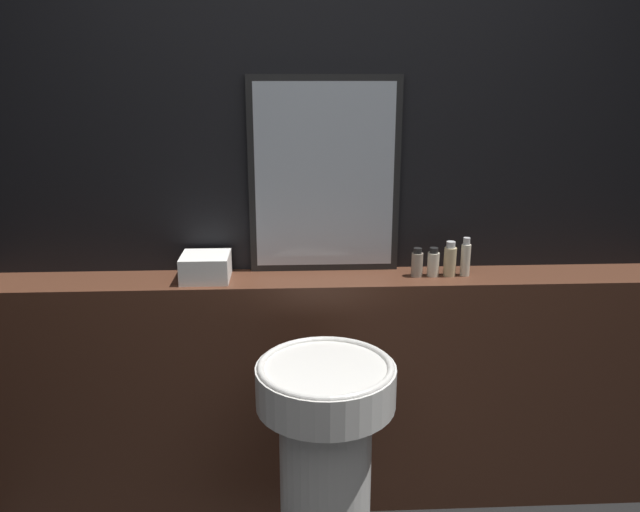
# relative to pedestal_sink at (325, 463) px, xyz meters

# --- Properties ---
(wall_back) EXTENTS (8.00, 0.06, 2.50)m
(wall_back) POSITION_rel_pedestal_sink_xyz_m (0.06, 0.64, 0.76)
(wall_back) COLOR black
(wall_back) RESTS_ON ground_plane
(vanity_counter) EXTENTS (2.71, 0.24, 0.98)m
(vanity_counter) POSITION_rel_pedestal_sink_xyz_m (0.06, 0.49, -0.01)
(vanity_counter) COLOR #512D1E
(vanity_counter) RESTS_ON ground_plane
(pedestal_sink) EXTENTS (0.45, 0.45, 0.85)m
(pedestal_sink) POSITION_rel_pedestal_sink_xyz_m (0.00, 0.00, 0.00)
(pedestal_sink) COLOR silver
(pedestal_sink) RESTS_ON ground_plane
(mirror) EXTENTS (0.58, 0.03, 0.75)m
(mirror) POSITION_rel_pedestal_sink_xyz_m (0.03, 0.59, 0.86)
(mirror) COLOR black
(mirror) RESTS_ON vanity_counter
(towel_stack) EXTENTS (0.18, 0.18, 0.10)m
(towel_stack) POSITION_rel_pedestal_sink_xyz_m (-0.43, 0.49, 0.53)
(towel_stack) COLOR white
(towel_stack) RESTS_ON vanity_counter
(shampoo_bottle) EXTENTS (0.04, 0.04, 0.11)m
(shampoo_bottle) POSITION_rel_pedestal_sink_xyz_m (0.38, 0.49, 0.53)
(shampoo_bottle) COLOR gray
(shampoo_bottle) RESTS_ON vanity_counter
(conditioner_bottle) EXTENTS (0.05, 0.05, 0.11)m
(conditioner_bottle) POSITION_rel_pedestal_sink_xyz_m (0.44, 0.49, 0.53)
(conditioner_bottle) COLOR beige
(conditioner_bottle) RESTS_ON vanity_counter
(lotion_bottle) EXTENTS (0.05, 0.05, 0.14)m
(lotion_bottle) POSITION_rel_pedestal_sink_xyz_m (0.51, 0.49, 0.54)
(lotion_bottle) COLOR #C6B284
(lotion_bottle) RESTS_ON vanity_counter
(body_wash_bottle) EXTENTS (0.04, 0.04, 0.15)m
(body_wash_bottle) POSITION_rel_pedestal_sink_xyz_m (0.57, 0.49, 0.55)
(body_wash_bottle) COLOR beige
(body_wash_bottle) RESTS_ON vanity_counter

